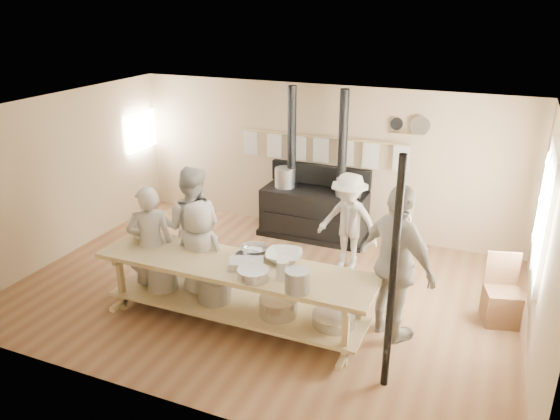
{
  "coord_description": "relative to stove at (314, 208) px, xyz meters",
  "views": [
    {
      "loc": [
        2.9,
        -6.28,
        3.94
      ],
      "look_at": [
        0.16,
        0.2,
        1.2
      ],
      "focal_mm": 35.0,
      "sensor_mm": 36.0,
      "label": 1
    }
  ],
  "objects": [
    {
      "name": "ground",
      "position": [
        0.01,
        -2.12,
        -0.52
      ],
      "size": [
        7.0,
        7.0,
        0.0
      ],
      "primitive_type": "plane",
      "color": "brown",
      "rests_on": "ground"
    },
    {
      "name": "roasting_pan",
      "position": [
        0.19,
        -3.03,
        0.38
      ],
      "size": [
        0.49,
        0.41,
        0.09
      ],
      "primitive_type": "cube",
      "rotation": [
        0.0,
        0.0,
        0.36
      ],
      "color": "#B2B2B7",
      "rests_on": "prep_table"
    },
    {
      "name": "bucket_galv",
      "position": [
        0.98,
        -3.35,
        0.46
      ],
      "size": [
        0.32,
        0.32,
        0.26
      ],
      "primitive_type": "cylinder",
      "rotation": [
        0.0,
        0.0,
        0.13
      ],
      "color": "gray",
      "rests_on": "prep_table"
    },
    {
      "name": "mixing_bowl_large",
      "position": [
        0.39,
        -3.27,
        0.39
      ],
      "size": [
        0.43,
        0.43,
        0.12
      ],
      "primitive_type": "cylinder",
      "rotation": [
        0.0,
        0.0,
        0.14
      ],
      "color": "silver",
      "rests_on": "prep_table"
    },
    {
      "name": "bowl_white_a",
      "position": [
        -1.54,
        -2.69,
        0.38
      ],
      "size": [
        0.46,
        0.46,
        0.1
      ],
      "primitive_type": "imported",
      "rotation": [
        0.0,
        0.0,
        -0.2
      ],
      "color": "silver",
      "rests_on": "prep_table"
    },
    {
      "name": "stove",
      "position": [
        0.0,
        0.0,
        0.0
      ],
      "size": [
        1.9,
        0.75,
        2.6
      ],
      "color": "black",
      "rests_on": "ground"
    },
    {
      "name": "bowl_steel_b",
      "position": [
        0.13,
        -2.69,
        0.39
      ],
      "size": [
        0.47,
        0.47,
        0.11
      ],
      "primitive_type": "imported",
      "rotation": [
        0.0,
        0.0,
        3.55
      ],
      "color": "silver",
      "rests_on": "prep_table"
    },
    {
      "name": "bowl_white_b",
      "position": [
        0.54,
        -2.69,
        0.39
      ],
      "size": [
        0.55,
        0.55,
        0.11
      ],
      "primitive_type": "imported",
      "rotation": [
        0.0,
        0.0,
        1.77
      ],
      "color": "silver",
      "rests_on": "prep_table"
    },
    {
      "name": "window_right",
      "position": [
        3.48,
        -1.52,
        0.98
      ],
      "size": [
        0.09,
        1.5,
        1.65
      ],
      "color": "beige",
      "rests_on": "ground"
    },
    {
      "name": "support_post",
      "position": [
        2.06,
        -3.47,
        0.78
      ],
      "size": [
        0.08,
        0.08,
        2.6
      ],
      "primitive_type": "cylinder",
      "color": "black",
      "rests_on": "ground"
    },
    {
      "name": "pitcher",
      "position": [
        0.71,
        -3.14,
        0.45
      ],
      "size": [
        0.18,
        0.18,
        0.23
      ],
      "primitive_type": "cylinder",
      "rotation": [
        0.0,
        0.0,
        -0.29
      ],
      "color": "silver",
      "rests_on": "prep_table"
    },
    {
      "name": "chair",
      "position": [
        3.15,
        -1.65,
        -0.25
      ],
      "size": [
        0.52,
        0.52,
        0.91
      ],
      "rotation": [
        0.0,
        0.0,
        0.26
      ],
      "color": "brown",
      "rests_on": "ground"
    },
    {
      "name": "cook_right",
      "position": [
        1.93,
        -2.53,
        0.47
      ],
      "size": [
        1.23,
        1.06,
        1.99
      ],
      "primitive_type": "imported",
      "rotation": [
        0.0,
        0.0,
        2.54
      ],
      "color": "#A59D92",
      "rests_on": "ground"
    },
    {
      "name": "back_wall_shelf",
      "position": [
        1.47,
        0.32,
        1.48
      ],
      "size": [
        0.63,
        0.14,
        0.32
      ],
      "color": "tan",
      "rests_on": "ground"
    },
    {
      "name": "room_shell",
      "position": [
        0.01,
        -2.12,
        1.1
      ],
      "size": [
        7.0,
        7.0,
        7.0
      ],
      "color": "tan",
      "rests_on": "ground"
    },
    {
      "name": "bowl_steel_a",
      "position": [
        0.12,
        -2.88,
        0.38
      ],
      "size": [
        0.43,
        0.43,
        0.09
      ],
      "primitive_type": "imported",
      "rotation": [
        0.0,
        0.0,
        0.8
      ],
      "color": "silver",
      "rests_on": "prep_table"
    },
    {
      "name": "cook_by_window",
      "position": [
        0.89,
        -0.96,
        0.25
      ],
      "size": [
        1.08,
        0.74,
        1.54
      ],
      "primitive_type": "imported",
      "rotation": [
        0.0,
        0.0,
        -0.18
      ],
      "color": "#A59D92",
      "rests_on": "ground"
    },
    {
      "name": "left_opening",
      "position": [
        -3.44,
        -0.12,
        1.08
      ],
      "size": [
        0.0,
        0.9,
        0.9
      ],
      "color": "white",
      "rests_on": "ground"
    },
    {
      "name": "cook_left",
      "position": [
        -1.01,
        -2.32,
        0.38
      ],
      "size": [
        1.0,
        0.85,
        1.8
      ],
      "primitive_type": "imported",
      "rotation": [
        0.0,
        0.0,
        3.35
      ],
      "color": "#A59D92",
      "rests_on": "ground"
    },
    {
      "name": "towel_rail",
      "position": [
        0.01,
        0.28,
        1.04
      ],
      "size": [
        3.0,
        0.04,
        0.47
      ],
      "color": "tan",
      "rests_on": "ground"
    },
    {
      "name": "cook_far_left",
      "position": [
        -1.28,
        -2.96,
        0.32
      ],
      "size": [
        0.73,
        0.68,
        1.68
      ],
      "primitive_type": "imported",
      "rotation": [
        0.0,
        0.0,
        3.76
      ],
      "color": "#A59D92",
      "rests_on": "ground"
    },
    {
      "name": "prep_table",
      "position": [
        -0.0,
        -3.02,
        -0.0
      ],
      "size": [
        3.6,
        0.9,
        0.85
      ],
      "color": "tan",
      "rests_on": "ground"
    },
    {
      "name": "deep_bowl_enamel",
      "position": [
        -1.54,
        -2.69,
        0.44
      ],
      "size": [
        0.47,
        0.47,
        0.22
      ],
      "primitive_type": "cylinder",
      "rotation": [
        0.0,
        0.0,
        -0.42
      ],
      "color": "silver",
      "rests_on": "prep_table"
    },
    {
      "name": "cook_center",
      "position": [
        -0.63,
        -2.78,
        0.23
      ],
      "size": [
        0.77,
        0.53,
        1.5
      ],
      "primitive_type": "imported",
      "rotation": [
        0.0,
        0.0,
        3.22
      ],
      "color": "#A59D92",
      "rests_on": "ground"
    }
  ]
}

